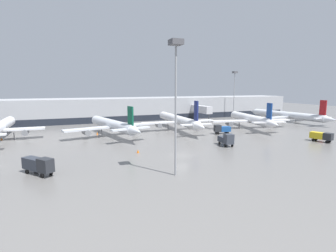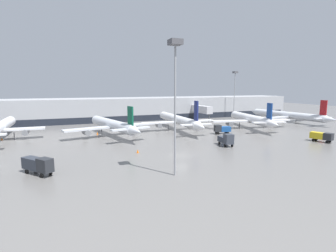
# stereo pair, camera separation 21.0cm
# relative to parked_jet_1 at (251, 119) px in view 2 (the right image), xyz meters

# --- Properties ---
(ground_plane) EXTENTS (320.00, 320.00, 0.00)m
(ground_plane) POSITION_rel_parked_jet_1_xyz_m (-35.92, -23.66, -2.98)
(ground_plane) COLOR slate
(terminal_building) EXTENTS (160.00, 29.03, 9.00)m
(terminal_building) POSITION_rel_parked_jet_1_xyz_m (-35.80, 38.26, 1.52)
(terminal_building) COLOR #9EA0A5
(terminal_building) RESTS_ON ground_plane
(parked_jet_1) EXTENTS (26.80, 31.77, 8.90)m
(parked_jet_1) POSITION_rel_parked_jet_1_xyz_m (0.00, 0.00, 0.00)
(parked_jet_1) COLOR white
(parked_jet_1) RESTS_ON ground_plane
(parked_jet_2) EXTENTS (23.63, 36.00, 9.80)m
(parked_jet_2) POSITION_rel_parked_jet_1_xyz_m (-23.72, 5.41, 0.13)
(parked_jet_2) COLOR white
(parked_jet_2) RESTS_ON ground_plane
(parked_jet_3) EXTENTS (26.62, 31.77, 8.85)m
(parked_jet_3) POSITION_rel_parked_jet_1_xyz_m (-44.80, 2.77, 0.06)
(parked_jet_3) COLOR silver
(parked_jet_3) RESTS_ON ground_plane
(parked_jet_5) EXTENTS (23.44, 37.90, 9.03)m
(parked_jet_5) POSITION_rel_parked_jet_1_xyz_m (23.79, 7.43, -0.36)
(parked_jet_5) COLOR silver
(parked_jet_5) RESTS_ON ground_plane
(service_truck_0) EXTENTS (2.46, 4.76, 2.95)m
(service_truck_0) POSITION_rel_parked_jet_1_xyz_m (-22.78, -19.51, -1.43)
(service_truck_0) COLOR #2D333D
(service_truck_0) RESTS_ON ground_plane
(service_truck_1) EXTENTS (4.94, 5.68, 2.79)m
(service_truck_1) POSITION_rel_parked_jet_1_xyz_m (-61.29, -25.78, -1.36)
(service_truck_1) COLOR #2D333D
(service_truck_1) RESTS_ON ground_plane
(service_truck_2) EXTENTS (3.08, 5.30, 2.40)m
(service_truck_2) POSITION_rel_parked_jet_1_xyz_m (1.67, -24.39, -1.50)
(service_truck_2) COLOR gold
(service_truck_2) RESTS_ON ground_plane
(service_truck_3) EXTENTS (4.95, 2.87, 2.67)m
(service_truck_3) POSITION_rel_parked_jet_1_xyz_m (-15.03, -5.76, -1.48)
(service_truck_3) COLOR #19478C
(service_truck_3) RESTS_ON ground_plane
(traffic_cone_1) EXTENTS (0.50, 0.50, 0.73)m
(traffic_cone_1) POSITION_rel_parked_jet_1_xyz_m (-43.45, -18.39, -2.61)
(traffic_cone_1) COLOR orange
(traffic_cone_1) RESTS_ON ground_plane
(traffic_cone_2) EXTENTS (0.50, 0.50, 0.76)m
(traffic_cone_2) POSITION_rel_parked_jet_1_xyz_m (-48.69, 6.50, -2.60)
(traffic_cone_2) COLOR orange
(traffic_cone_2) RESTS_ON ground_plane
(traffic_cone_4) EXTENTS (0.48, 0.48, 0.61)m
(traffic_cone_4) POSITION_rel_parked_jet_1_xyz_m (-72.42, 7.34, -2.67)
(traffic_cone_4) COLOR orange
(traffic_cone_4) RESTS_ON ground_plane
(apron_light_mast_0) EXTENTS (1.80, 1.80, 20.19)m
(apron_light_mast_0) POSITION_rel_parked_jet_1_xyz_m (12.26, 26.79, 12.75)
(apron_light_mast_0) COLOR gray
(apron_light_mast_0) RESTS_ON ground_plane
(apron_light_mast_1) EXTENTS (1.80, 1.80, 20.18)m
(apron_light_mast_1) POSITION_rel_parked_jet_1_xyz_m (-41.74, -33.91, 12.75)
(apron_light_mast_1) COLOR gray
(apron_light_mast_1) RESTS_ON ground_plane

